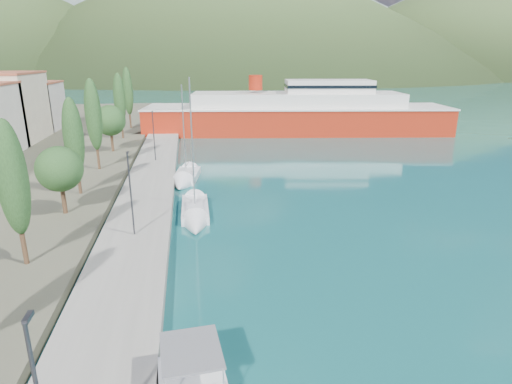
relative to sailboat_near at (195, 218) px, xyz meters
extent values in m
plane|color=#165A5B|center=(4.54, 102.36, -0.30)|extent=(1400.00, 1400.00, 0.00)
cube|color=gray|center=(-4.46, 8.36, 0.10)|extent=(5.00, 88.00, 0.80)
cone|color=slate|center=(84.54, 662.36, 89.70)|extent=(760.00, 760.00, 180.00)
cone|color=slate|center=(424.54, 582.36, 69.70)|extent=(640.00, 640.00, 140.00)
cone|color=#3C5329|center=(44.54, 382.36, 57.20)|extent=(480.00, 480.00, 115.00)
cone|color=#3C5329|center=(264.54, 362.36, 44.70)|extent=(420.00, 420.00, 90.00)
cube|color=beige|center=(-27.46, 37.36, 5.40)|extent=(9.00, 13.00, 10.00)
cube|color=#9E5138|center=(-27.46, 37.36, 10.55)|extent=(9.20, 13.20, 0.30)
cube|color=beige|center=(-27.46, 48.36, 4.40)|extent=(9.00, 10.00, 8.00)
cube|color=#9E5138|center=(-27.46, 48.36, 8.55)|extent=(9.20, 10.20, 0.30)
cylinder|color=#47301E|center=(-10.66, -7.38, 1.40)|extent=(0.30, 0.30, 2.01)
ellipsoid|color=#274C21|center=(-10.66, -7.38, 5.96)|extent=(1.80, 1.80, 7.11)
cylinder|color=#47301E|center=(-10.66, 1.86, 1.55)|extent=(0.36, 0.36, 2.31)
sphere|color=#274C21|center=(-10.66, 1.86, 4.18)|extent=(3.69, 3.69, 3.69)
cylinder|color=#47301E|center=(-10.66, 7.33, 1.39)|extent=(0.30, 0.30, 1.99)
ellipsoid|color=#274C21|center=(-10.66, 7.33, 5.91)|extent=(1.80, 1.80, 7.05)
cylinder|color=#47301E|center=(-10.66, 16.78, 1.52)|extent=(0.30, 0.30, 2.25)
ellipsoid|color=#274C21|center=(-10.66, 16.78, 6.63)|extent=(1.80, 1.80, 7.98)
cylinder|color=#47301E|center=(-10.66, 26.74, 1.68)|extent=(0.36, 0.36, 2.57)
sphere|color=#274C21|center=(-10.66, 26.74, 4.62)|extent=(4.12, 4.12, 4.12)
cylinder|color=#47301E|center=(-10.66, 36.86, 1.51)|extent=(0.30, 0.30, 2.22)
ellipsoid|color=#274C21|center=(-10.66, 36.86, 6.56)|extent=(1.80, 1.80, 7.88)
cylinder|color=#47301E|center=(-10.66, 47.43, 1.58)|extent=(0.30, 0.30, 2.38)
ellipsoid|color=#274C21|center=(-10.66, 47.43, 6.99)|extent=(1.80, 1.80, 8.43)
cube|color=#2D2D33|center=(-4.46, -23.46, 6.50)|extent=(0.15, 0.50, 0.12)
cylinder|color=#2D2D33|center=(-4.46, -3.85, 3.50)|extent=(0.12, 0.12, 6.00)
cube|color=#2D2D33|center=(-4.46, -3.60, 6.50)|extent=(0.15, 0.50, 0.12)
cylinder|color=#2D2D33|center=(-4.46, 19.80, 3.50)|extent=(0.12, 0.12, 6.00)
cube|color=#2D2D33|center=(-4.46, 20.05, 6.50)|extent=(0.15, 0.50, 0.12)
cube|color=slate|center=(-0.52, -19.78, 2.20)|extent=(2.47, 2.86, 0.10)
cube|color=silver|center=(0.03, 2.12, -0.06)|extent=(2.37, 6.35, 0.89)
cube|color=silver|center=(0.02, 1.70, 0.54)|extent=(1.40, 2.55, 0.35)
cylinder|color=silver|center=(0.02, 1.70, 5.84)|extent=(0.12, 0.12, 10.91)
cone|color=silver|center=(-0.03, -1.93, -0.06)|extent=(2.32, 2.98, 2.28)
cube|color=silver|center=(-0.67, 13.33, -0.04)|extent=(3.34, 5.94, 0.96)
cube|color=silver|center=(-0.73, 12.96, 0.61)|extent=(1.82, 2.46, 0.37)
cylinder|color=silver|center=(-0.73, 12.96, 5.26)|extent=(0.12, 0.12, 9.63)
cone|color=silver|center=(-1.26, 9.78, -0.04)|extent=(2.85, 2.99, 2.46)
cube|color=#A7230F|center=(19.07, 41.60, 1.72)|extent=(54.37, 18.16, 5.15)
cube|color=silver|center=(19.07, 41.60, 4.30)|extent=(54.78, 18.54, 0.28)
cube|color=silver|center=(19.07, 41.60, 5.40)|extent=(37.72, 14.06, 2.76)
cube|color=silver|center=(24.54, 40.86, 7.88)|extent=(15.73, 8.80, 2.21)
cylinder|color=#A7230F|center=(11.78, 42.60, 8.53)|extent=(2.39, 2.39, 2.58)
camera|label=1|loc=(-0.21, -33.62, 12.79)|focal=30.00mm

